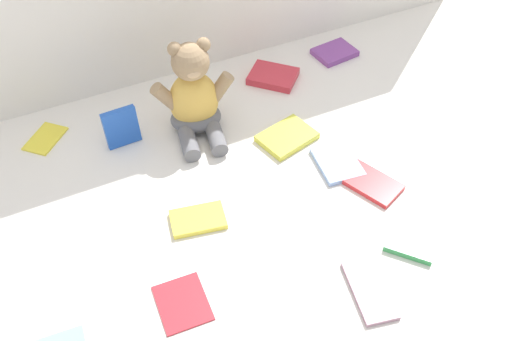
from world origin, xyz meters
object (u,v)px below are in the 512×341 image
at_px(book_case_0, 45,138).
at_px(book_case_9, 369,182).
at_px(teddy_bear, 194,99).
at_px(book_case_5, 337,163).
at_px(book_case_2, 121,127).
at_px(book_case_7, 335,52).
at_px(book_case_1, 182,303).
at_px(book_case_4, 370,290).
at_px(book_case_3, 287,137).
at_px(book_case_11, 198,219).
at_px(book_case_10, 411,244).
at_px(book_case_6, 273,76).

height_order(book_case_0, book_case_9, book_case_9).
bearing_deg(teddy_bear, book_case_5, -36.82).
relative_size(book_case_2, book_case_9, 0.68).
bearing_deg(book_case_7, book_case_1, -56.41).
height_order(book_case_0, book_case_4, same).
relative_size(book_case_3, book_case_11, 1.13).
height_order(book_case_1, book_case_11, book_case_11).
distance_m(book_case_5, book_case_10, 0.26).
height_order(book_case_4, book_case_7, book_case_7).
bearing_deg(book_case_3, book_case_1, 114.57).
height_order(book_case_3, book_case_11, book_case_3).
bearing_deg(book_case_5, book_case_0, -25.58).
distance_m(book_case_5, book_case_7, 0.44).
bearing_deg(book_case_6, teddy_bear, -25.76).
xyz_separation_m(book_case_4, book_case_10, (0.13, 0.05, 0.00)).
distance_m(book_case_3, book_case_6, 0.24).
bearing_deg(book_case_9, book_case_7, 44.48).
height_order(book_case_1, book_case_4, book_case_4).
bearing_deg(book_case_10, book_case_3, -119.99).
height_order(book_case_0, book_case_10, book_case_10).
bearing_deg(book_case_2, book_case_5, -36.65).
bearing_deg(book_case_11, book_case_6, 146.50).
height_order(book_case_6, book_case_9, book_case_6).
distance_m(book_case_1, book_case_4, 0.35).
bearing_deg(book_case_1, book_case_3, 42.38).
bearing_deg(book_case_9, teddy_bear, 105.52).
distance_m(book_case_9, book_case_10, 0.18).
relative_size(book_case_3, book_case_9, 0.92).
relative_size(book_case_3, book_case_4, 0.92).
xyz_separation_m(book_case_0, book_case_7, (0.81, 0.00, 0.00)).
bearing_deg(book_case_7, book_case_2, -88.31).
xyz_separation_m(teddy_bear, book_case_6, (0.26, 0.09, -0.08)).
distance_m(book_case_0, book_case_6, 0.60).
distance_m(teddy_bear, book_case_9, 0.45).
bearing_deg(book_case_5, book_case_7, -113.15).
height_order(book_case_10, book_case_11, book_case_10).
xyz_separation_m(teddy_bear, book_case_11, (-0.11, -0.28, -0.08)).
bearing_deg(book_case_3, teddy_bear, 38.18).
bearing_deg(teddy_bear, book_case_1, -104.49).
xyz_separation_m(book_case_3, book_case_10, (0.08, -0.39, -0.00)).
relative_size(teddy_bear, book_case_6, 1.97).
height_order(book_case_1, book_case_3, book_case_3).
bearing_deg(book_case_3, book_case_4, 158.25).
bearing_deg(teddy_bear, book_case_0, 171.53).
bearing_deg(book_case_7, book_case_10, -24.49).
bearing_deg(book_case_0, book_case_4, 168.18).
distance_m(book_case_1, book_case_7, 0.88).
xyz_separation_m(book_case_6, book_case_11, (-0.36, -0.37, -0.00)).
bearing_deg(book_case_3, book_case_7, -62.96).
height_order(teddy_bear, book_case_2, teddy_bear).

